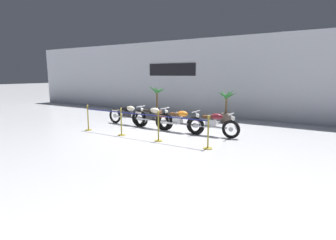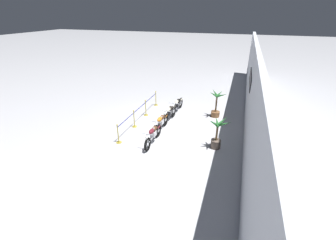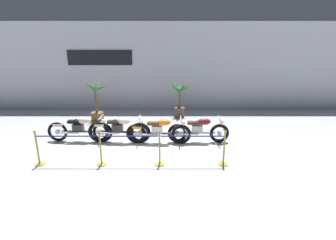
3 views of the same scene
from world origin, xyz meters
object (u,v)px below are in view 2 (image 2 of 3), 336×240
stanchion_mid_right (134,121)px  motorcycle_maroon_3 (153,135)px  stanchion_far_right (118,137)px  potted_palm_right_of_row (216,106)px  potted_palm_left_of_row (217,134)px  stanchion_mid_left (146,110)px  motorcycle_cream_1 (169,113)px  motorcycle_orange_2 (161,123)px  stanchion_far_left (147,104)px  motorcycle_cream_0 (177,105)px

stanchion_mid_right → motorcycle_maroon_3: bearing=52.1°
motorcycle_maroon_3 → stanchion_far_right: stanchion_far_right is taller
potted_palm_right_of_row → stanchion_far_right: (4.70, -4.25, -0.37)m
potted_palm_right_of_row → stanchion_far_right: bearing=-42.1°
potted_palm_left_of_row → stanchion_mid_left: 5.37m
motorcycle_cream_1 → potted_palm_right_of_row: bearing=119.0°
motorcycle_orange_2 → stanchion_mid_right: bearing=-87.3°
motorcycle_orange_2 → stanchion_far_left: bearing=-139.6°
motorcycle_maroon_3 → motorcycle_cream_1: bearing=-179.8°
motorcycle_orange_2 → potted_palm_right_of_row: size_ratio=1.27×
stanchion_far_right → stanchion_mid_left: bearing=180.0°
motorcycle_maroon_3 → stanchion_mid_left: (-2.97, -1.67, -0.09)m
motorcycle_cream_1 → stanchion_mid_left: stanchion_mid_left is taller
motorcycle_cream_1 → stanchion_far_left: 1.74m
motorcycle_cream_1 → motorcycle_maroon_3: size_ratio=1.03×
stanchion_far_left → motorcycle_orange_2: bearing=40.4°
potted_palm_left_of_row → stanchion_mid_left: potted_palm_left_of_row is taller
stanchion_mid_right → motorcycle_cream_0: bearing=148.2°
motorcycle_orange_2 → potted_palm_left_of_row: (0.84, 3.18, 0.33)m
potted_palm_left_of_row → stanchion_far_left: bearing=-119.6°
stanchion_far_left → stanchion_mid_right: (1.94, 0.00, -0.30)m
motorcycle_orange_2 → potted_palm_left_of_row: size_ratio=1.37×
potted_palm_left_of_row → stanchion_mid_right: (-0.76, -4.76, -0.43)m
stanchion_mid_right → stanchion_far_left: bearing=180.0°
motorcycle_cream_0 → motorcycle_orange_2: size_ratio=1.02×
stanchion_far_right → motorcycle_cream_0: bearing=159.4°
potted_palm_right_of_row → stanchion_far_left: bearing=-77.6°
motorcycle_cream_0 → stanchion_far_right: 4.97m
potted_palm_left_of_row → potted_palm_right_of_row: potted_palm_right_of_row is taller
motorcycle_cream_0 → stanchion_mid_left: size_ratio=2.16×
stanchion_mid_right → potted_palm_left_of_row: bearing=80.9°
motorcycle_cream_0 → motorcycle_maroon_3: (4.12, -0.08, -0.01)m
motorcycle_cream_0 → stanchion_mid_right: bearing=-31.8°
motorcycle_cream_0 → potted_palm_right_of_row: potted_palm_right_of_row is taller
potted_palm_right_of_row → motorcycle_cream_1: bearing=-61.0°
motorcycle_maroon_3 → stanchion_far_right: size_ratio=2.01×
potted_palm_left_of_row → potted_palm_right_of_row: size_ratio=0.92×
motorcycle_cream_0 → potted_palm_right_of_row: 2.51m
motorcycle_maroon_3 → stanchion_far_left: stanchion_far_left is taller
motorcycle_cream_0 → motorcycle_cream_1: 1.39m
stanchion_mid_left → motorcycle_orange_2: bearing=44.8°
motorcycle_cream_1 → stanchion_mid_left: bearing=-98.1°
motorcycle_maroon_3 → stanchion_mid_right: size_ratio=2.01×
motorcycle_maroon_3 → stanchion_mid_right: stanchion_mid_right is taller
potted_palm_right_of_row → stanchion_far_right: size_ratio=1.68×
stanchion_far_right → motorcycle_cream_1: bearing=153.1°
potted_palm_left_of_row → stanchion_far_right: potted_palm_left_of_row is taller
potted_palm_right_of_row → stanchion_mid_left: size_ratio=1.68×
motorcycle_cream_1 → potted_palm_right_of_row: (-1.44, 2.59, 0.26)m
motorcycle_maroon_3 → stanchion_mid_left: size_ratio=2.01×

